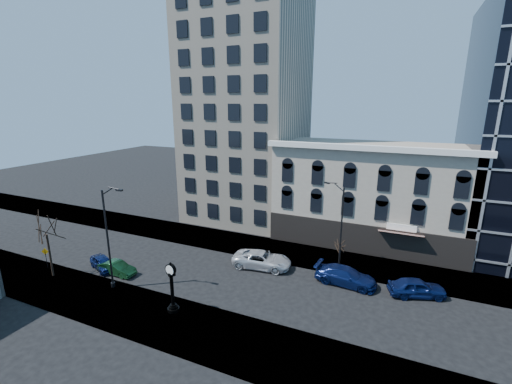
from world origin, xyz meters
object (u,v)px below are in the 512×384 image
at_px(street_lamp_near, 111,212).
at_px(car_near_a, 103,263).
at_px(car_near_b, 117,268).
at_px(street_clock, 172,289).
at_px(warning_sign, 46,255).

distance_m(street_lamp_near, car_near_a, 8.64).
distance_m(car_near_a, car_near_b, 2.21).
xyz_separation_m(street_clock, street_lamp_near, (-6.79, 0.88, 5.50)).
xyz_separation_m(street_clock, car_near_a, (-11.37, 3.24, -1.43)).
bearing_deg(warning_sign, car_near_a, 1.27).
xyz_separation_m(car_near_a, car_near_b, (2.19, -0.23, -0.02)).
relative_size(car_near_a, car_near_b, 0.99).
relative_size(warning_sign, car_near_a, 0.57).
bearing_deg(warning_sign, street_lamp_near, -23.20).
xyz_separation_m(street_lamp_near, car_near_a, (-4.58, 2.37, -6.94)).
xyz_separation_m(street_clock, car_near_b, (-9.18, 3.02, -1.45)).
bearing_deg(street_lamp_near, warning_sign, 176.33).
distance_m(street_lamp_near, car_near_b, 7.66).
xyz_separation_m(warning_sign, car_near_a, (5.24, 2.42, -1.00)).
bearing_deg(street_clock, car_near_a, 169.74).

